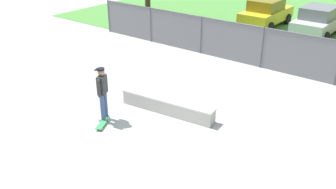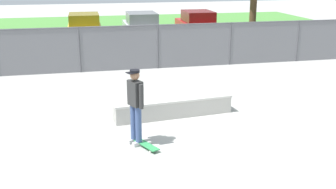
{
  "view_description": "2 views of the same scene",
  "coord_description": "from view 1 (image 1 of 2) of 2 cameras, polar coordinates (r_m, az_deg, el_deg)",
  "views": [
    {
      "loc": [
        6.09,
        -8.26,
        6.0
      ],
      "look_at": [
        -0.33,
        0.09,
        0.96
      ],
      "focal_mm": 39.22,
      "sensor_mm": 36.0,
      "label": 1
    },
    {
      "loc": [
        -3.26,
        -10.3,
        4.09
      ],
      "look_at": [
        -0.98,
        0.02,
        0.83
      ],
      "focal_mm": 44.36,
      "sensor_mm": 36.0,
      "label": 2
    }
  ],
  "objects": [
    {
      "name": "car_yellow",
      "position": [
        23.82,
        15.0,
        12.2
      ],
      "size": [
        2.09,
        4.24,
        1.66
      ],
      "color": "gold",
      "rests_on": "ground"
    },
    {
      "name": "chainlink_fence",
      "position": [
        16.7,
        14.46,
        7.32
      ],
      "size": [
        19.22,
        0.07,
        1.84
      ],
      "color": "#4C4C51",
      "rests_on": "ground"
    },
    {
      "name": "car_silver",
      "position": [
        22.7,
        22.3,
        10.54
      ],
      "size": [
        2.09,
        4.24,
        1.66
      ],
      "color": "#B7BABF",
      "rests_on": "ground"
    },
    {
      "name": "concrete_ledge",
      "position": [
        12.51,
        -0.12,
        -1.72
      ],
      "size": [
        3.49,
        0.87,
        0.53
      ],
      "color": "#A8A59E",
      "rests_on": "ground"
    },
    {
      "name": "grass_strip",
      "position": [
        26.44,
        23.6,
        10.36
      ],
      "size": [
        31.15,
        20.0,
        0.02
      ],
      "primitive_type": "cube",
      "color": "#478438",
      "rests_on": "ground"
    },
    {
      "name": "ground_plane",
      "position": [
        11.89,
        0.97,
        -4.76
      ],
      "size": [
        80.0,
        80.0,
        0.0
      ],
      "primitive_type": "plane",
      "color": "#9E9E99"
    },
    {
      "name": "skateboard",
      "position": [
        12.02,
        -10.11,
        -4.43
      ],
      "size": [
        0.52,
        0.81,
        0.09
      ],
      "color": "#2D8C4C",
      "rests_on": "ground"
    },
    {
      "name": "skateboarder",
      "position": [
        11.89,
        -10.12,
        0.42
      ],
      "size": [
        0.39,
        0.56,
        1.84
      ],
      "color": "beige",
      "rests_on": "ground"
    }
  ]
}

